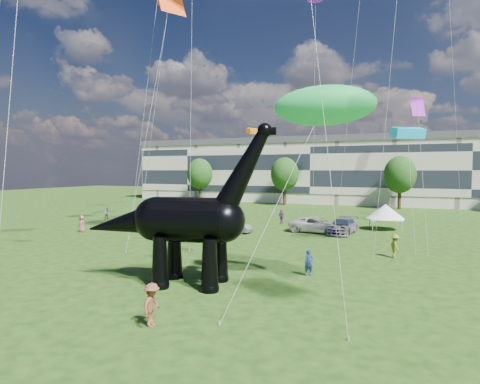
% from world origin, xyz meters
% --- Properties ---
extents(ground, '(220.00, 220.00, 0.00)m').
position_xyz_m(ground, '(0.00, 0.00, 0.00)').
color(ground, '#16330C').
rests_on(ground, ground).
extents(terrace_row, '(78.00, 11.00, 12.00)m').
position_xyz_m(terrace_row, '(-8.00, 62.00, 6.00)').
color(terrace_row, beige).
rests_on(terrace_row, ground).
extents(tree_far_left, '(5.20, 5.20, 9.44)m').
position_xyz_m(tree_far_left, '(-30.00, 53.00, 6.29)').
color(tree_far_left, '#382314').
rests_on(tree_far_left, ground).
extents(tree_mid_left, '(5.20, 5.20, 9.44)m').
position_xyz_m(tree_mid_left, '(-12.00, 53.00, 6.29)').
color(tree_mid_left, '#382314').
rests_on(tree_mid_left, ground).
extents(tree_mid_right, '(5.20, 5.20, 9.44)m').
position_xyz_m(tree_mid_right, '(8.00, 53.00, 6.29)').
color(tree_mid_right, '#382314').
rests_on(tree_mid_right, ground).
extents(dinosaur_sculpture, '(11.72, 4.11, 9.54)m').
position_xyz_m(dinosaur_sculpture, '(-2.31, 0.84, 3.60)').
color(dinosaur_sculpture, black).
rests_on(dinosaur_sculpture, ground).
extents(car_silver, '(2.40, 4.82, 1.58)m').
position_xyz_m(car_silver, '(-9.82, 25.20, 0.79)').
color(car_silver, silver).
rests_on(car_silver, ground).
extents(car_grey, '(4.14, 1.51, 1.36)m').
position_xyz_m(car_grey, '(-7.43, 19.22, 0.68)').
color(car_grey, slate).
rests_on(car_grey, ground).
extents(car_white, '(5.97, 2.93, 1.63)m').
position_xyz_m(car_white, '(0.79, 22.79, 0.82)').
color(car_white, silver).
rests_on(car_white, ground).
extents(car_dark, '(2.76, 5.68, 1.59)m').
position_xyz_m(car_dark, '(3.35, 23.09, 0.80)').
color(car_dark, '#595960').
rests_on(car_dark, ground).
extents(gazebo_near, '(4.80, 4.80, 2.84)m').
position_xyz_m(gazebo_near, '(7.24, 27.82, 1.99)').
color(gazebo_near, silver).
rests_on(gazebo_near, ground).
extents(gazebo_left, '(4.31, 4.31, 2.56)m').
position_xyz_m(gazebo_left, '(-18.20, 26.72, 1.80)').
color(gazebo_left, white).
rests_on(gazebo_left, ground).
extents(visitors, '(47.78, 41.73, 1.89)m').
position_xyz_m(visitors, '(-0.56, 14.35, 0.89)').
color(visitors, olive).
rests_on(visitors, ground).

